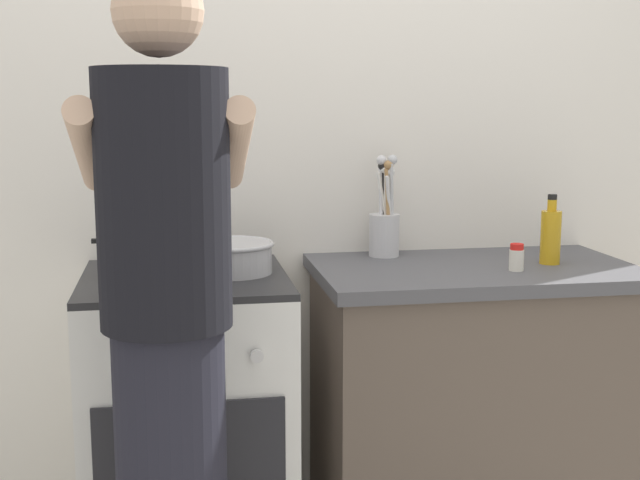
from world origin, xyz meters
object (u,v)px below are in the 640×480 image
at_px(oil_bottle, 551,235).
at_px(pot, 135,257).
at_px(stove_range, 189,421).
at_px(person, 168,342).
at_px(mixing_bowl, 232,256).
at_px(utensil_crock, 385,225).
at_px(spice_bottle, 517,258).

bearing_deg(oil_bottle, pot, 179.03).
bearing_deg(stove_range, person, -95.02).
height_order(pot, mixing_bowl, pot).
height_order(pot, person, person).
bearing_deg(utensil_crock, pot, -166.13).
height_order(pot, utensil_crock, utensil_crock).
distance_m(oil_bottle, person, 1.31).
relative_size(utensil_crock, spice_bottle, 4.05).
relative_size(stove_range, pot, 3.68).
height_order(oil_bottle, person, person).
xyz_separation_m(oil_bottle, person, (-1.19, -0.54, -0.13)).
xyz_separation_m(stove_range, person, (-0.05, -0.55, 0.41)).
relative_size(mixing_bowl, spice_bottle, 3.09).
relative_size(stove_range, utensil_crock, 2.68).
bearing_deg(mixing_bowl, pot, -178.40).
bearing_deg(spice_bottle, oil_bottle, 30.33).
bearing_deg(oil_bottle, person, -155.68).
relative_size(stove_range, person, 0.53).
bearing_deg(mixing_bowl, oil_bottle, -1.68).
distance_m(stove_range, utensil_crock, 0.89).
bearing_deg(stove_range, oil_bottle, -0.51).
bearing_deg(utensil_crock, person, -133.06).
distance_m(stove_range, oil_bottle, 1.26).
height_order(pot, oil_bottle, oil_bottle).
bearing_deg(pot, person, -80.66).
height_order(spice_bottle, person, person).
bearing_deg(stove_range, mixing_bowl, 7.82).
xyz_separation_m(pot, mixing_bowl, (0.28, 0.01, -0.01)).
distance_m(mixing_bowl, oil_bottle, 1.00).
xyz_separation_m(utensil_crock, spice_bottle, (0.33, -0.31, -0.07)).
bearing_deg(mixing_bowl, stove_range, -172.18).
relative_size(pot, person, 0.14).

